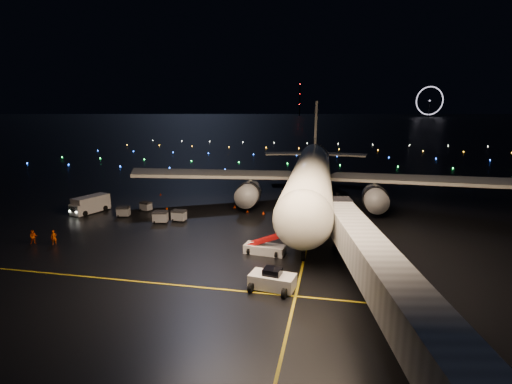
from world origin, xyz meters
The scene contains 22 objects.
ground centered at (0.00, 300.00, 0.00)m, with size 2000.00×2000.00×0.00m, color black.
lane_centre centered at (12.00, 15.00, 0.01)m, with size 0.25×80.00×0.02m, color gold.
lane_cross centered at (-5.00, -10.00, 0.01)m, with size 60.00×0.25×0.02m, color gold.
jet_bridge centered at (20.75, -24.50, 3.30)m, with size 14.00×58.00×6.60m, color #989898, non-canonical shape.
airliner centered at (10.89, 27.49, 9.29)m, with size 65.60×62.32×18.59m, color white, non-canonical shape.
pushback_tug centered at (9.61, -8.79, 1.04)m, with size 4.35×2.28×2.07m, color silver.
belt_loader centered at (7.17, 0.38, 1.73)m, with size 7.13×1.94×3.46m, color silver, non-canonical shape.
service_truck centered at (-24.71, 13.46, 1.41)m, with size 2.41×7.64×2.81m, color silver.
crew_a centered at (-19.89, -1.87, 0.93)m, with size 0.68×0.45×1.87m, color #FF4C00.
crew_b centered at (-22.63, -2.20, 0.93)m, with size 0.90×0.70×1.86m, color #FF4C00.
crew_c centered at (-10.87, 12.76, 0.84)m, with size 0.98×0.41×1.68m, color #FF4C00.
safety_cone_0 centered at (3.74, 18.09, 0.23)m, with size 0.41×0.41×0.46m, color #E53000.
safety_cone_1 centered at (-1.96, 21.21, 0.26)m, with size 0.46×0.46×0.52m, color #E53000.
safety_cone_2 centered at (0.88, 18.66, 0.24)m, with size 0.41×0.41×0.47m, color #E53000.
safety_cone_3 centered at (-19.07, 28.02, 0.22)m, with size 0.39×0.39×0.45m, color #E53000.
ferris_wheel centered at (170.00, 720.00, 26.00)m, with size 50.00×4.00×52.00m, color black, non-canonical shape.
radio_mast centered at (-60.00, 740.00, 32.00)m, with size 1.80×1.80×64.00m, color black.
taxiway_lights centered at (0.00, 106.00, 0.18)m, with size 164.00×92.00×0.36m, color black, non-canonical shape.
baggage_cart_0 centered at (-8.32, 11.48, 0.87)m, with size 2.05×1.43×1.74m, color gray.
baggage_cart_1 centered at (-10.74, 10.01, 0.92)m, with size 2.16×1.51×1.83m, color gray.
baggage_cart_2 centered at (-18.09, 12.11, 0.82)m, with size 1.92×1.35×1.64m, color gray.
baggage_cart_3 centered at (-16.25, 16.24, 0.76)m, with size 1.80×1.26×1.53m, color gray.
Camera 1 is at (15.29, -44.37, 17.29)m, focal length 28.00 mm.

